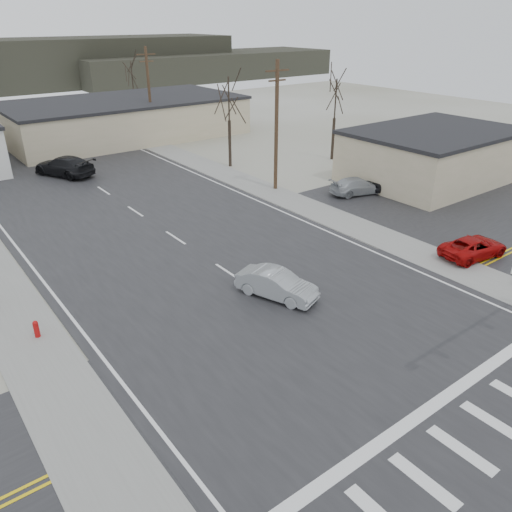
{
  "coord_description": "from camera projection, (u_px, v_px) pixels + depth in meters",
  "views": [
    {
      "loc": [
        -13.57,
        -12.45,
        12.85
      ],
      "look_at": [
        -0.73,
        4.51,
        2.6
      ],
      "focal_mm": 35.0,
      "sensor_mm": 36.0,
      "label": 1
    }
  ],
  "objects": [
    {
      "name": "ground",
      "position": [
        331.0,
        340.0,
        21.9
      ],
      "size": [
        140.0,
        140.0,
        0.0
      ],
      "primitive_type": "plane",
      "color": "#BBBBB7",
      "rests_on": "ground"
    },
    {
      "name": "main_road",
      "position": [
        168.0,
        233.0,
        32.66
      ],
      "size": [
        18.0,
        110.0,
        0.05
      ],
      "primitive_type": "cube",
      "color": "black",
      "rests_on": "ground"
    },
    {
      "name": "cross_road",
      "position": [
        331.0,
        340.0,
        21.89
      ],
      "size": [
        90.0,
        10.0,
        0.04
      ],
      "primitive_type": "cube",
      "color": "black",
      "rests_on": "ground"
    },
    {
      "name": "parking_lot",
      "position": [
        466.0,
        207.0,
        37.08
      ],
      "size": [
        18.0,
        20.0,
        0.03
      ],
      "primitive_type": "cube",
      "color": "black",
      "rests_on": "ground"
    },
    {
      "name": "sidewalk_right",
      "position": [
        252.0,
        185.0,
        42.02
      ],
      "size": [
        3.0,
        90.0,
        0.06
      ],
      "primitive_type": "cube",
      "color": "gray",
      "rests_on": "ground"
    },
    {
      "name": "fire_hydrant",
      "position": [
        36.0,
        329.0,
        21.9
      ],
      "size": [
        0.24,
        0.24,
        0.87
      ],
      "color": "#A50C0C",
      "rests_on": "ground"
    },
    {
      "name": "building_right_far",
      "position": [
        125.0,
        118.0,
        58.0
      ],
      "size": [
        26.3,
        14.3,
        4.3
      ],
      "color": "#C4B395",
      "rests_on": "ground"
    },
    {
      "name": "building_lot",
      "position": [
        433.0,
        155.0,
        42.64
      ],
      "size": [
        14.3,
        10.3,
        4.3
      ],
      "color": "#C4B395",
      "rests_on": "ground"
    },
    {
      "name": "upole_right_a",
      "position": [
        276.0,
        125.0,
        38.81
      ],
      "size": [
        2.2,
        0.3,
        10.0
      ],
      "color": "#483621",
      "rests_on": "ground"
    },
    {
      "name": "upole_right_b",
      "position": [
        149.0,
        93.0,
        54.61
      ],
      "size": [
        2.2,
        0.3,
        10.0
      ],
      "color": "#483621",
      "rests_on": "ground"
    },
    {
      "name": "tree_right_mid",
      "position": [
        229.0,
        101.0,
        44.8
      ],
      "size": [
        3.74,
        3.74,
        8.33
      ],
      "color": "#32281E",
      "rests_on": "ground"
    },
    {
      "name": "tree_right_far",
      "position": [
        132.0,
        78.0,
        64.97
      ],
      "size": [
        3.52,
        3.52,
        7.84
      ],
      "color": "#32281E",
      "rests_on": "ground"
    },
    {
      "name": "tree_lot",
      "position": [
        335.0,
        101.0,
        47.25
      ],
      "size": [
        3.52,
        3.52,
        7.84
      ],
      "color": "#32281E",
      "rests_on": "ground"
    },
    {
      "name": "hill_center",
      "position": [
        37.0,
        64.0,
        97.03
      ],
      "size": [
        80.0,
        18.0,
        9.0
      ],
      "primitive_type": "cube",
      "color": "#333026",
      "rests_on": "ground"
    },
    {
      "name": "hill_right",
      "position": [
        206.0,
        66.0,
        112.53
      ],
      "size": [
        60.0,
        18.0,
        5.5
      ],
      "primitive_type": "cube",
      "color": "#333026",
      "rests_on": "ground"
    },
    {
      "name": "sedan_crossing",
      "position": [
        277.0,
        284.0,
        24.96
      ],
      "size": [
        2.85,
        4.46,
        1.39
      ],
      "primitive_type": "imported",
      "rotation": [
        0.0,
        0.0,
        0.36
      ],
      "color": "#94999E",
      "rests_on": "main_road"
    },
    {
      "name": "car_far_a",
      "position": [
        64.0,
        166.0,
        44.07
      ],
      "size": [
        4.65,
        6.38,
        1.72
      ],
      "primitive_type": "imported",
      "rotation": [
        0.0,
        0.0,
        3.57
      ],
      "color": "black",
      "rests_on": "main_road"
    },
    {
      "name": "car_parked_red",
      "position": [
        474.0,
        247.0,
        29.21
      ],
      "size": [
        4.55,
        2.57,
        1.2
      ],
      "primitive_type": "imported",
      "rotation": [
        0.0,
        0.0,
        1.43
      ],
      "color": "#A50909",
      "rests_on": "parking_lot"
    },
    {
      "name": "car_parked_dark_a",
      "position": [
        387.0,
        181.0,
        40.59
      ],
      "size": [
        4.07,
        1.7,
        1.38
      ],
      "primitive_type": "imported",
      "rotation": [
        0.0,
        0.0,
        1.59
      ],
      "color": "black",
      "rests_on": "parking_lot"
    },
    {
      "name": "car_parked_silver",
      "position": [
        358.0,
        186.0,
        39.56
      ],
      "size": [
        4.85,
        2.95,
        1.31
      ],
      "primitive_type": "imported",
      "rotation": [
        0.0,
        0.0,
        1.31
      ],
      "color": "#969BA0",
      "rests_on": "parking_lot"
    }
  ]
}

